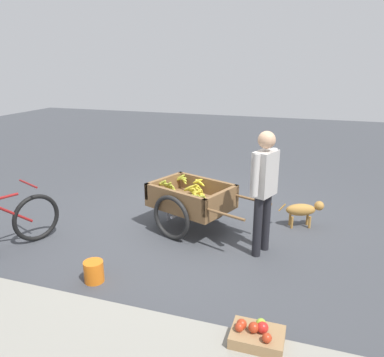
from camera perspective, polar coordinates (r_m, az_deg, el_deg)
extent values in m
plane|color=#3D3F44|center=(5.78, 0.06, -6.95)|extent=(24.00, 24.00, 0.00)
cube|color=brown|center=(5.49, -0.09, -3.75)|extent=(1.31, 1.14, 0.10)
cube|color=brown|center=(5.76, -4.12, -1.00)|extent=(0.34, 0.77, 0.24)
cube|color=brown|center=(5.14, 4.42, -3.28)|extent=(0.34, 0.77, 0.24)
cube|color=brown|center=(5.17, -2.68, -3.14)|extent=(1.05, 0.44, 0.24)
cube|color=brown|center=(5.71, 2.24, -1.12)|extent=(1.05, 0.44, 0.24)
torus|color=black|center=(5.21, -3.16, -5.92)|extent=(0.62, 0.28, 0.64)
torus|color=black|center=(5.85, 2.62, -3.28)|extent=(0.62, 0.28, 0.64)
cylinder|color=#9E9EA8|center=(5.52, -0.09, -4.53)|extent=(0.35, 0.84, 0.04)
cylinder|color=brown|center=(4.73, 5.11, -5.45)|extent=(0.53, 0.23, 0.04)
cylinder|color=brown|center=(5.27, 9.26, -3.17)|extent=(0.53, 0.23, 0.04)
cylinder|color=#9E9EA8|center=(5.86, -3.68, -4.77)|extent=(0.04, 0.04, 0.35)
ellipsoid|color=gold|center=(5.19, 3.22, -3.75)|extent=(0.17, 0.06, 0.15)
ellipsoid|color=gold|center=(5.19, 2.96, -3.60)|extent=(0.19, 0.08, 0.04)
ellipsoid|color=gold|center=(5.20, 2.73, -3.47)|extent=(0.18, 0.05, 0.14)
ellipsoid|color=gold|center=(5.68, 1.21, -0.64)|extent=(0.19, 0.09, 0.12)
ellipsoid|color=gold|center=(5.68, 1.04, -0.53)|extent=(0.17, 0.15, 0.05)
ellipsoid|color=gold|center=(5.68, 0.86, -0.41)|extent=(0.19, 0.07, 0.13)
ellipsoid|color=gold|center=(5.56, 1.28, -2.48)|extent=(0.18, 0.05, 0.14)
ellipsoid|color=gold|center=(5.56, 1.05, -2.35)|extent=(0.18, 0.06, 0.05)
ellipsoid|color=gold|center=(5.57, 0.84, -2.22)|extent=(0.18, 0.13, 0.14)
ellipsoid|color=gold|center=(5.56, -3.96, -1.05)|extent=(0.17, 0.05, 0.14)
ellipsoid|color=gold|center=(5.56, -4.14, -0.93)|extent=(0.19, 0.05, 0.08)
ellipsoid|color=gold|center=(5.56, -4.29, -0.82)|extent=(0.19, 0.12, 0.09)
ellipsoid|color=gold|center=(5.57, -4.46, -0.70)|extent=(0.17, 0.10, 0.15)
ellipsoid|color=gold|center=(5.50, -3.05, -1.40)|extent=(0.17, 0.07, 0.15)
ellipsoid|color=gold|center=(5.50, -3.21, -1.28)|extent=(0.18, 0.13, 0.09)
ellipsoid|color=gold|center=(5.50, -3.33, -1.18)|extent=(0.18, 0.12, 0.05)
ellipsoid|color=gold|center=(5.50, -3.45, -1.08)|extent=(0.18, 0.14, 0.09)
ellipsoid|color=gold|center=(5.50, -3.60, -0.97)|extent=(0.17, 0.13, 0.15)
ellipsoid|color=gold|center=(5.62, 0.67, -1.63)|extent=(0.17, 0.13, 0.13)
ellipsoid|color=gold|center=(5.62, 0.57, -1.54)|extent=(0.19, 0.05, 0.10)
ellipsoid|color=gold|center=(5.62, 0.44, -1.43)|extent=(0.18, 0.14, 0.05)
ellipsoid|color=gold|center=(5.62, 0.32, -1.33)|extent=(0.19, 0.06, 0.09)
ellipsoid|color=gold|center=(5.62, 0.19, -1.22)|extent=(0.18, 0.10, 0.14)
ellipsoid|color=gold|center=(5.31, 0.00, -1.93)|extent=(0.18, 0.11, 0.13)
ellipsoid|color=gold|center=(5.30, -0.12, -1.82)|extent=(0.19, 0.07, 0.10)
ellipsoid|color=gold|center=(5.30, -0.25, -1.71)|extent=(0.18, 0.06, 0.05)
ellipsoid|color=gold|center=(5.30, -0.37, -1.60)|extent=(0.19, 0.10, 0.09)
ellipsoid|color=gold|center=(5.30, -0.51, -1.49)|extent=(0.18, 0.08, 0.14)
ellipsoid|color=gold|center=(5.87, -1.25, -0.20)|extent=(0.16, 0.14, 0.15)
ellipsoid|color=gold|center=(5.87, -1.40, -0.10)|extent=(0.19, 0.12, 0.09)
ellipsoid|color=gold|center=(5.87, -1.55, 0.01)|extent=(0.19, 0.08, 0.07)
ellipsoid|color=gold|center=(5.88, -1.73, 0.12)|extent=(0.17, 0.06, 0.15)
ellipsoid|color=gold|center=(5.37, 4.26, -3.00)|extent=(0.17, 0.14, 0.14)
ellipsoid|color=gold|center=(5.36, 4.13, -2.89)|extent=(0.19, 0.12, 0.09)
ellipsoid|color=gold|center=(5.36, 4.01, -2.78)|extent=(0.17, 0.15, 0.05)
ellipsoid|color=gold|center=(5.36, 3.86, -2.67)|extent=(0.18, 0.13, 0.11)
ellipsoid|color=gold|center=(5.36, 3.75, -2.57)|extent=(0.18, 0.11, 0.14)
ellipsoid|color=gold|center=(5.02, 1.83, -3.24)|extent=(0.17, 0.12, 0.16)
ellipsoid|color=gold|center=(5.02, 1.63, -3.11)|extent=(0.19, 0.12, 0.08)
ellipsoid|color=gold|center=(5.02, 1.45, -2.98)|extent=(0.19, 0.11, 0.08)
ellipsoid|color=gold|center=(5.02, 1.31, -2.87)|extent=(0.18, 0.13, 0.12)
ellipsoid|color=gold|center=(5.08, 0.82, -3.13)|extent=(0.17, 0.13, 0.13)
ellipsoid|color=gold|center=(5.08, 0.61, -3.00)|extent=(0.19, 0.10, 0.05)
ellipsoid|color=gold|center=(5.08, 0.38, -2.86)|extent=(0.18, 0.11, 0.14)
ellipsoid|color=gold|center=(5.37, -2.53, -2.75)|extent=(0.17, 0.14, 0.14)
ellipsoid|color=gold|center=(5.36, -2.64, -2.64)|extent=(0.19, 0.08, 0.11)
ellipsoid|color=gold|center=(5.36, -2.79, -2.53)|extent=(0.18, 0.06, 0.05)
ellipsoid|color=gold|center=(5.36, -2.92, -2.42)|extent=(0.19, 0.08, 0.09)
ellipsoid|color=gold|center=(5.36, -3.05, -2.31)|extent=(0.18, 0.08, 0.14)
ellipsoid|color=gold|center=(5.65, 0.95, -1.61)|extent=(0.18, 0.05, 0.14)
ellipsoid|color=gold|center=(5.65, 0.80, -1.51)|extent=(0.19, 0.08, 0.09)
ellipsoid|color=gold|center=(5.65, 0.64, -1.39)|extent=(0.18, 0.13, 0.09)
ellipsoid|color=gold|center=(5.65, 0.51, -1.29)|extent=(0.17, 0.14, 0.13)
ellipsoid|color=gold|center=(5.22, 0.11, -3.37)|extent=(0.17, 0.07, 0.15)
ellipsoid|color=gold|center=(5.22, -0.07, -3.25)|extent=(0.19, 0.11, 0.09)
ellipsoid|color=gold|center=(5.22, -0.18, -3.14)|extent=(0.19, 0.08, 0.05)
ellipsoid|color=gold|center=(5.22, -0.34, -3.03)|extent=(0.18, 0.14, 0.10)
ellipsoid|color=gold|center=(5.22, -0.48, -2.91)|extent=(0.17, 0.07, 0.15)
cylinder|color=black|center=(4.82, 9.84, -7.22)|extent=(0.11, 0.11, 0.79)
cylinder|color=black|center=(5.00, 11.08, -6.38)|extent=(0.11, 0.11, 0.79)
cube|color=#B7B2AD|center=(4.68, 10.92, 0.75)|extent=(0.31, 0.39, 0.56)
sphere|color=tan|center=(4.58, 11.21, 5.73)|extent=(0.21, 0.21, 0.21)
cylinder|color=#B7B2AD|center=(4.48, 9.60, 0.47)|extent=(0.08, 0.14, 0.51)
cylinder|color=#B7B2AD|center=(4.86, 12.17, 1.63)|extent=(0.08, 0.14, 0.51)
torus|color=black|center=(5.60, -22.41, -5.49)|extent=(0.32, 0.63, 0.66)
cylinder|color=maroon|center=(5.42, -25.63, -4.65)|extent=(0.24, 0.50, 0.43)
cylinder|color=maroon|center=(5.41, -23.48, -0.73)|extent=(0.43, 0.21, 0.03)
ellipsoid|color=#AD7A38|center=(5.83, 16.07, -4.55)|extent=(0.48, 0.32, 0.18)
sphere|color=#AD7A38|center=(5.90, 18.62, -3.92)|extent=(0.14, 0.14, 0.14)
cylinder|color=#AD7A38|center=(5.74, 13.43, -4.26)|extent=(0.11, 0.06, 0.12)
cylinder|color=#AD7A38|center=(5.99, 16.99, -5.92)|extent=(0.04, 0.04, 0.18)
cylinder|color=#AD7A38|center=(5.89, 17.31, -6.32)|extent=(0.04, 0.04, 0.18)
cylinder|color=#AD7A38|center=(5.91, 14.55, -6.02)|extent=(0.04, 0.04, 0.18)
cylinder|color=#AD7A38|center=(5.81, 14.83, -6.43)|extent=(0.04, 0.04, 0.18)
cylinder|color=orange|center=(4.49, -14.58, -13.42)|extent=(0.22, 0.22, 0.24)
cube|color=#99754C|center=(3.50, 9.76, -23.25)|extent=(0.44, 0.32, 0.22)
sphere|color=#B23319|center=(3.33, 11.24, -22.51)|extent=(0.08, 0.08, 0.08)
sphere|color=#B23319|center=(3.40, 7.16, -21.34)|extent=(0.08, 0.08, 0.08)
sphere|color=#B23319|center=(3.40, 9.31, -21.28)|extent=(0.09, 0.09, 0.09)
sphere|color=#99BF33|center=(3.45, 10.35, -20.72)|extent=(0.09, 0.09, 0.09)
sphere|color=#B23319|center=(3.41, 10.74, -21.32)|extent=(0.08, 0.08, 0.08)
sphere|color=red|center=(3.40, 10.61, -21.21)|extent=(0.10, 0.10, 0.10)
sphere|color=#B23319|center=(3.42, 7.49, -20.93)|extent=(0.09, 0.09, 0.09)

